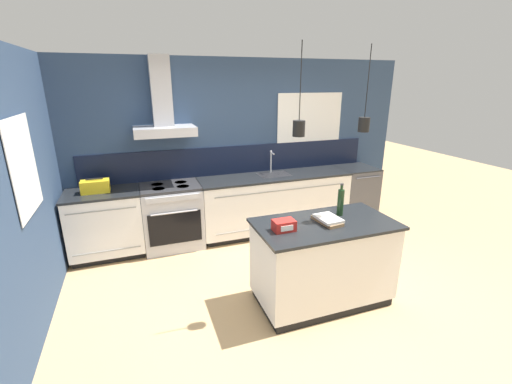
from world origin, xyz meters
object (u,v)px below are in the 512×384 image
(oven_range, at_px, (172,216))
(dishwasher, at_px, (354,193))
(book_stack, at_px, (328,220))
(yellow_toolbox, at_px, (95,186))
(red_supply_box, at_px, (284,225))
(bottle_on_island, at_px, (341,202))

(oven_range, distance_m, dishwasher, 3.04)
(oven_range, relative_size, book_stack, 2.63)
(book_stack, relative_size, yellow_toolbox, 1.02)
(oven_range, height_order, yellow_toolbox, yellow_toolbox)
(oven_range, height_order, book_stack, book_stack)
(oven_range, xyz_separation_m, dishwasher, (3.04, 0.00, 0.00))
(red_supply_box, distance_m, yellow_toolbox, 2.61)
(bottle_on_island, xyz_separation_m, yellow_toolbox, (-2.52, 1.73, -0.07))
(oven_range, height_order, red_supply_box, red_supply_box)
(oven_range, distance_m, yellow_toolbox, 1.07)
(bottle_on_island, relative_size, yellow_toolbox, 1.02)
(oven_range, xyz_separation_m, red_supply_box, (0.86, -1.89, 0.51))
(oven_range, relative_size, bottle_on_island, 2.63)
(bottle_on_island, distance_m, book_stack, 0.29)
(oven_range, height_order, bottle_on_island, bottle_on_island)
(bottle_on_island, distance_m, red_supply_box, 0.75)
(dishwasher, distance_m, red_supply_box, 2.93)
(dishwasher, distance_m, bottle_on_island, 2.33)
(bottle_on_island, height_order, red_supply_box, bottle_on_island)
(dishwasher, bearing_deg, bottle_on_island, -129.88)
(book_stack, height_order, red_supply_box, red_supply_box)
(bottle_on_island, bearing_deg, book_stack, -149.20)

